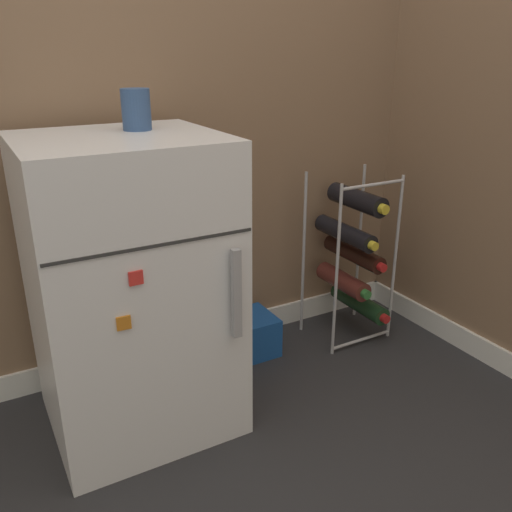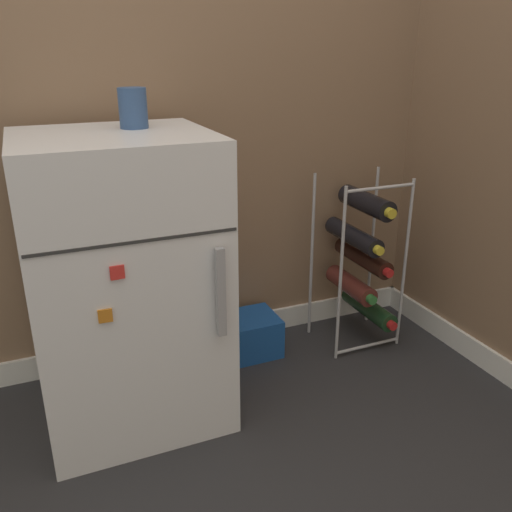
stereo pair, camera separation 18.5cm
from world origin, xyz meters
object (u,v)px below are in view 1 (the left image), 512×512
at_px(mini_fridge, 132,289).
at_px(wine_rack, 352,255).
at_px(soda_box, 239,337).
at_px(fridge_top_cup, 136,109).

bearing_deg(mini_fridge, wine_rack, 6.87).
distance_m(mini_fridge, wine_rack, 0.93).
xyz_separation_m(soda_box, fridge_top_cup, (-0.37, -0.11, 0.88)).
xyz_separation_m(mini_fridge, soda_box, (0.44, 0.18, -0.37)).
bearing_deg(soda_box, mini_fridge, -158.47).
distance_m(mini_fridge, fridge_top_cup, 0.52).
bearing_deg(fridge_top_cup, wine_rack, 2.78).
distance_m(mini_fridge, soda_box, 0.61).
xyz_separation_m(mini_fridge, fridge_top_cup, (0.08, 0.07, 0.51)).
height_order(wine_rack, soda_box, wine_rack).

